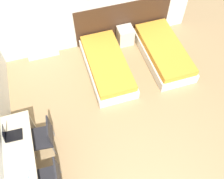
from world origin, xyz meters
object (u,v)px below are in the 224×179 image
object	(u,v)px
bed_near_window	(107,66)
bed_near_door	(163,52)
nightstand	(125,36)
chair_near_notebook	(51,178)
chair_near_laptop	(44,136)
laptop	(11,135)

from	to	relation	value
bed_near_window	bed_near_door	bearing A→B (deg)	0.00
nightstand	chair_near_notebook	world-z (taller)	chair_near_notebook
bed_near_door	chair_near_laptop	world-z (taller)	chair_near_laptop
bed_near_door	laptop	distance (m)	4.05
bed_near_door	nightstand	size ratio (longest dim) A/B	4.15
nightstand	chair_near_laptop	size ratio (longest dim) A/B	0.55
bed_near_window	bed_near_door	xyz separation A→B (m)	(1.50, 0.00, 0.00)
bed_near_window	laptop	world-z (taller)	laptop
bed_near_door	chair_near_laptop	size ratio (longest dim) A/B	2.26
bed_near_window	chair_near_notebook	distance (m)	2.92
chair_near_laptop	laptop	size ratio (longest dim) A/B	2.80
chair_near_laptop	nightstand	bearing A→B (deg)	49.89
chair_near_laptop	laptop	distance (m)	0.60
bed_near_door	chair_near_laptop	xyz separation A→B (m)	(-3.21, -1.53, 0.28)
bed_near_window	chair_near_notebook	bearing A→B (deg)	-126.06
bed_near_door	nightstand	bearing A→B (deg)	132.57
bed_near_door	chair_near_notebook	distance (m)	3.99
nightstand	laptop	bearing A→B (deg)	-142.15
laptop	nightstand	bearing A→B (deg)	40.77
bed_near_window	chair_near_notebook	size ratio (longest dim) A/B	2.26
nightstand	chair_near_notebook	bearing A→B (deg)	-127.85
bed_near_window	bed_near_door	distance (m)	1.50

